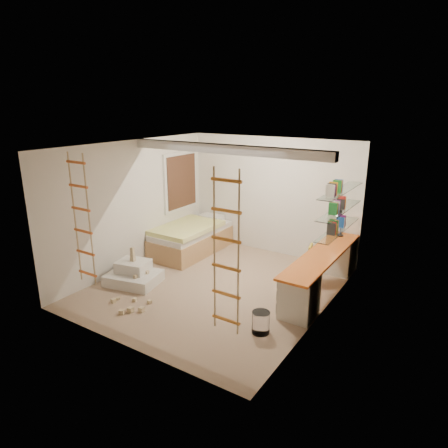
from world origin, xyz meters
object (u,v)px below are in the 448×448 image
Objects in this scene: bed at (191,238)px; swivel_chair at (308,270)px; play_platform at (134,275)px; desk at (322,271)px.

bed is 2.88m from swivel_chair.
play_platform is (-2.81, -1.76, -0.12)m from swivel_chair.
desk is 3.22m from bed.
swivel_chair reaches higher than play_platform.
swivel_chair is 3.31m from play_platform.
desk is at bearing 26.42° from play_platform.
bed is 1.85× the size of play_platform.
swivel_chair is at bearing 32.01° from play_platform.
bed reaches higher than play_platform.
swivel_chair is at bearing 147.35° from desk.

